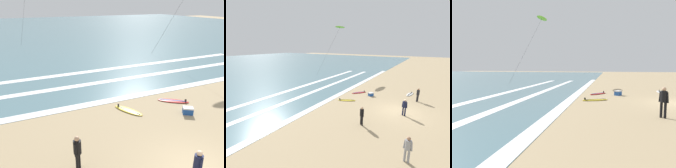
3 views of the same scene
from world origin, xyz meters
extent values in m
cube|color=slate|center=(0.00, 52.47, 0.01)|extent=(140.00, 90.00, 0.01)
cube|color=white|center=(-1.81, 7.87, 0.01)|extent=(50.31, 0.77, 0.01)
cube|color=white|center=(1.05, 11.60, 0.01)|extent=(37.41, 0.72, 0.01)
cube|color=white|center=(0.21, 14.97, 0.01)|extent=(37.88, 0.80, 0.01)
cylinder|color=black|center=(-4.28, 2.25, 0.41)|extent=(0.13, 0.13, 0.82)
cylinder|color=black|center=(-4.40, 2.09, 0.41)|extent=(0.13, 0.13, 0.82)
cylinder|color=black|center=(-4.34, 2.17, 1.11)|extent=(0.32, 0.32, 0.58)
cylinder|color=black|center=(-4.22, 2.32, 1.08)|extent=(0.15, 0.16, 0.56)
cylinder|color=black|center=(-4.45, 2.02, 1.08)|extent=(0.15, 0.16, 0.56)
sphere|color=tan|center=(-4.34, 2.17, 1.49)|extent=(0.21, 0.21, 0.21)
cylinder|color=#141938|center=(-0.64, -0.51, 1.11)|extent=(0.32, 0.32, 0.58)
cylinder|color=#141938|center=(-0.59, -0.33, 1.08)|extent=(0.12, 0.15, 0.56)
cylinder|color=#141938|center=(-0.68, -0.70, 1.08)|extent=(0.12, 0.15, 0.56)
sphere|color=#DBB28E|center=(-0.64, -0.51, 1.49)|extent=(0.21, 0.21, 0.21)
ellipsoid|color=yellow|center=(0.06, 5.95, 0.04)|extent=(1.43, 2.16, 0.09)
cube|color=black|center=(0.06, 5.95, 0.09)|extent=(0.85, 1.66, 0.01)
cube|color=black|center=(-0.28, 6.69, 0.17)|extent=(0.07, 0.12, 0.16)
ellipsoid|color=red|center=(3.58, 5.92, 0.04)|extent=(2.02, 1.77, 0.09)
cube|color=#1959B2|center=(3.58, 5.92, 0.09)|extent=(1.46, 1.18, 0.01)
cube|color=black|center=(4.22, 5.41, 0.17)|extent=(0.10, 0.09, 0.16)
cylinder|color=#333333|center=(12.29, 17.16, 4.96)|extent=(2.92, 4.30, 9.93)
cube|color=#1E4C9E|center=(3.21, 4.09, 0.18)|extent=(0.74, 0.70, 0.36)
cube|color=silver|center=(3.21, 4.09, 0.40)|extent=(0.76, 0.71, 0.08)
camera|label=1|loc=(-6.21, -5.20, 6.55)|focal=36.02mm
camera|label=2|loc=(-15.15, -2.20, 6.48)|focal=24.68mm
camera|label=3|loc=(-15.04, 4.90, 2.66)|focal=31.18mm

